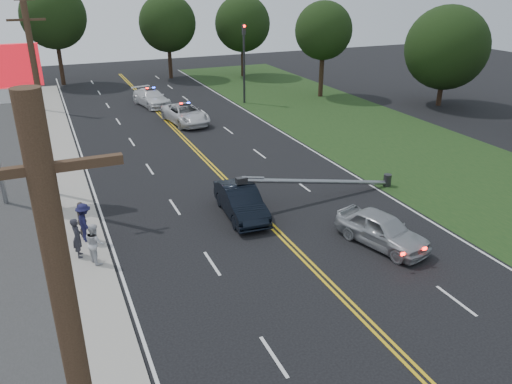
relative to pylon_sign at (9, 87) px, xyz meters
name	(u,v)px	position (x,y,z in m)	size (l,w,h in m)	color
ground	(340,295)	(10.50, -14.00, -6.00)	(120.00, 120.00, 0.00)	black
sidewalk	(79,222)	(2.10, -4.00, -5.94)	(1.80, 70.00, 0.12)	#9F998F
grass_verge	(437,162)	(24.00, -4.00, -5.99)	(12.00, 80.00, 0.01)	#183414
centerline_yellow	(241,195)	(10.50, -4.00, -5.99)	(0.36, 80.00, 0.00)	gold
pylon_sign	(9,87)	(0.00, 0.00, 0.00)	(3.20, 0.35, 8.00)	gray
traffic_signal	(244,57)	(18.80, 16.00, -1.79)	(0.28, 0.41, 7.05)	#2D2D30
fallen_streetlight	(328,181)	(14.69, -6.00, -5.08)	(9.36, 0.44, 1.91)	#2D2D30
utility_pole_mid	(42,112)	(1.30, -2.00, -0.91)	(1.60, 0.28, 10.00)	#382619
utility_pole_far	(33,52)	(1.30, 20.00, -0.91)	(1.60, 0.28, 10.00)	#382619
tree_6	(53,16)	(3.78, 31.87, 1.12)	(6.71, 6.71, 10.48)	black
tree_7	(167,23)	(15.62, 31.03, 0.11)	(6.35, 6.35, 9.30)	black
tree_8	(243,24)	(23.88, 28.95, -0.06)	(6.35, 6.35, 9.13)	black
tree_9	(324,31)	(26.79, 15.64, 0.23)	(5.41, 5.41, 8.95)	black
tree_13	(447,48)	(34.91, 8.03, -0.86)	(7.29, 7.29, 8.79)	black
crashed_sedan	(241,202)	(9.59, -6.27, -5.24)	(1.61, 4.61, 1.52)	black
waiting_sedan	(382,230)	(14.18, -11.44, -5.25)	(1.76, 4.38, 1.49)	#A2A5A9
emergency_a	(185,114)	(11.78, 11.33, -5.25)	(2.48, 5.37, 1.49)	silver
emergency_b	(151,98)	(10.54, 18.32, -5.26)	(2.07, 5.09, 1.48)	silver
bystander_a	(77,238)	(1.83, -7.40, -5.00)	(0.64, 0.42, 1.74)	#292931
bystander_b	(95,243)	(2.45, -8.15, -5.02)	(0.84, 0.65, 1.72)	silver
bystander_c	(85,222)	(2.26, -6.09, -4.99)	(1.15, 0.66, 1.77)	#1A1940
bystander_d	(82,220)	(2.18, -5.86, -4.99)	(1.04, 0.43, 1.77)	#63574F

